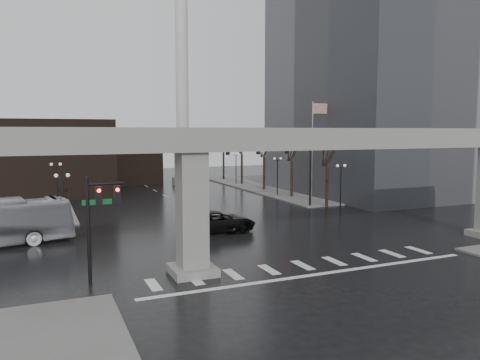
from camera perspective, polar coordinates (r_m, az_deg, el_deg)
The scene contains 22 objects.
ground at distance 31.31m, azimuth 6.69°, elevation -9.81°, with size 160.00×160.00×0.00m, color black.
sidewalk_ne at distance 74.94m, azimuth 10.16°, elevation -0.58°, with size 28.00×36.00×0.15m, color slate.
elevated_guideway at distance 30.84m, azimuth 8.89°, elevation 2.90°, with size 48.00×2.60×8.70m.
office_tower at distance 68.76m, azimuth 16.74°, elevation 16.20°, with size 22.00×26.00×42.00m, color slate.
building_far_left at distance 68.16m, azimuth -22.34°, elevation 2.58°, with size 16.00×14.00×10.00m, color black.
building_far_mid at distance 79.29m, azimuth -13.75°, elevation 2.55°, with size 10.00×10.00×8.00m, color black.
smokestack at distance 75.26m, azimuth -7.05°, elevation 9.62°, with size 3.60×3.60×30.00m.
signal_mast_arm at distance 51.01m, azimuth 4.97°, elevation 2.95°, with size 12.12×0.43×8.00m.
signal_left_pole at distance 27.08m, azimuth -16.89°, elevation -3.69°, with size 2.30×0.30×6.00m.
flagpole_assembly at distance 56.90m, azimuth 9.07°, elevation 4.92°, with size 2.06×0.12×12.00m.
lamp_right_0 at distance 49.50m, azimuth 12.19°, elevation 0.01°, with size 1.22×0.32×5.11m.
lamp_right_1 at distance 61.39m, azimuth 4.59°, elevation 1.26°, with size 1.22×0.32×5.11m.
lamp_right_2 at distance 74.01m, azimuth -0.49°, elevation 2.08°, with size 1.22×0.32×5.11m.
lamp_left_0 at distance 40.41m, azimuth -20.80°, elevation -1.56°, with size 1.22×0.32×5.11m.
lamp_left_1 at distance 54.32m, azimuth -21.47°, elevation 0.25°, with size 1.22×0.32×5.11m.
lamp_left_2 at distance 68.26m, azimuth -21.87°, elevation 1.32°, with size 1.22×0.32×5.11m.
tree_right_0 at distance 53.44m, azimuth 10.58°, elevation -0.27°, with size 1.09×1.58×7.50m.
tree_right_1 at distance 60.20m, azimuth 6.34°, elevation 0.55°, with size 1.09×1.61×7.67m.
tree_right_2 at distance 67.24m, azimuth 2.97°, elevation 1.20°, with size 1.10×1.63×7.85m.
tree_right_3 at distance 74.47m, azimuth 0.24°, elevation 1.72°, with size 1.11×1.66×8.02m.
tree_right_4 at distance 81.84m, azimuth -2.00°, elevation 2.14°, with size 1.12×1.69×8.19m.
pickup_truck at distance 39.43m, azimuth -2.83°, elevation -5.11°, with size 3.06×6.64×1.85m, color black.
Camera 1 is at (-15.15, -26.06, 8.49)m, focal length 35.00 mm.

